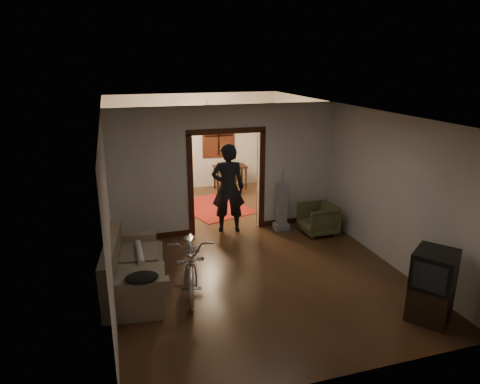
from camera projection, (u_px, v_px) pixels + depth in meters
name	position (u px, v px, depth m)	size (l,w,h in m)	color
floor	(236.00, 242.00, 9.07)	(5.00, 8.50, 0.01)	#331E10
ceiling	(235.00, 109.00, 8.25)	(5.00, 8.50, 0.01)	white
wall_back	(195.00, 142.00, 12.55)	(5.00, 0.02, 2.80)	beige
wall_left	(107.00, 189.00, 7.97)	(0.02, 8.50, 2.80)	beige
wall_right	(345.00, 170.00, 9.36)	(0.02, 8.50, 2.80)	beige
partition_wall	(226.00, 170.00, 9.35)	(5.00, 0.14, 2.80)	beige
door_casing	(226.00, 183.00, 9.44)	(1.74, 0.20, 2.32)	#33140B
far_window	(218.00, 136.00, 12.66)	(0.98, 0.06, 1.28)	black
chandelier	(207.00, 116.00, 10.67)	(0.24, 0.24, 0.24)	#FFE0A5
light_switch	(272.00, 174.00, 9.61)	(0.08, 0.01, 0.12)	silver
sofa	(135.00, 264.00, 7.07)	(0.90, 1.99, 0.92)	brown
rolled_paper	(140.00, 252.00, 7.35)	(0.11, 0.11, 0.87)	beige
jacket	(142.00, 278.00, 6.19)	(0.49, 0.37, 0.14)	black
bicycle	(192.00, 258.00, 7.13)	(0.70, 2.01, 1.06)	silver
armchair	(318.00, 219.00, 9.43)	(0.72, 0.74, 0.67)	#494A29
tv_stand	(430.00, 301.00, 6.33)	(0.61, 0.56, 0.56)	black
crt_tv	(435.00, 269.00, 6.18)	(0.62, 0.56, 0.54)	black
vacuum	(282.00, 206.00, 9.61)	(0.33, 0.27, 1.09)	gray
person	(228.00, 188.00, 9.40)	(0.73, 0.48, 2.00)	black
oriental_rug	(214.00, 207.00, 11.19)	(1.50, 1.97, 0.02)	maroon
locker	(150.00, 162.00, 11.98)	(0.97, 0.54, 1.94)	#1C2F1C
globe	(148.00, 127.00, 11.69)	(0.26, 0.26, 0.26)	#1E5972
desk	(230.00, 178.00, 12.68)	(0.95, 0.53, 0.70)	black
desk_chair	(228.00, 180.00, 12.09)	(0.39, 0.39, 0.89)	black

